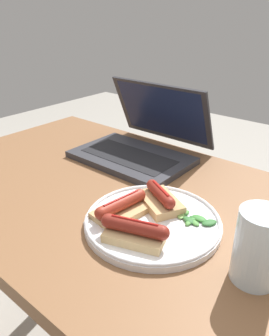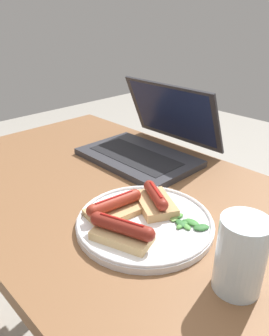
# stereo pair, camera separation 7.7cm
# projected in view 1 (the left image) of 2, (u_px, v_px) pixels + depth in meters

# --- Properties ---
(desk) EXTENTS (1.11, 0.67, 0.72)m
(desk) POSITION_uv_depth(u_px,v_px,m) (117.00, 227.00, 0.85)
(desk) COLOR brown
(desk) RESTS_ON ground_plane
(laptop) EXTENTS (0.33, 0.30, 0.21)m
(laptop) POSITION_uv_depth(u_px,v_px,m) (140.00, 144.00, 0.96)
(laptop) COLOR #2D2D33
(laptop) RESTS_ON desk
(plate) EXTENTS (0.28, 0.28, 0.02)m
(plate) POSITION_uv_depth(u_px,v_px,m) (153.00, 221.00, 0.66)
(plate) COLOR silver
(plate) RESTS_ON desk
(sausage_toast_left) EXTENTS (0.13, 0.09, 0.05)m
(sausage_toast_left) POSITION_uv_depth(u_px,v_px,m) (135.00, 231.00, 0.59)
(sausage_toast_left) COLOR tan
(sausage_toast_left) RESTS_ON plate
(sausage_toast_middle) EXTENTS (0.13, 0.11, 0.05)m
(sausage_toast_middle) POSITION_uv_depth(u_px,v_px,m) (160.00, 199.00, 0.70)
(sausage_toast_middle) COLOR tan
(sausage_toast_middle) RESTS_ON plate
(sausage_toast_right) EXTENTS (0.09, 0.13, 0.04)m
(sausage_toast_right) POSITION_uv_depth(u_px,v_px,m) (121.00, 208.00, 0.67)
(sausage_toast_right) COLOR tan
(sausage_toast_right) RESTS_ON plate
(salad_pile) EXTENTS (0.09, 0.05, 0.01)m
(salad_pile) POSITION_uv_depth(u_px,v_px,m) (195.00, 219.00, 0.66)
(salad_pile) COLOR #2D662D
(salad_pile) RESTS_ON plate
(drinking_glass) EXTENTS (0.08, 0.08, 0.13)m
(drinking_glass) POSITION_uv_depth(u_px,v_px,m) (258.00, 247.00, 0.51)
(drinking_glass) COLOR silver
(drinking_glass) RESTS_ON desk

